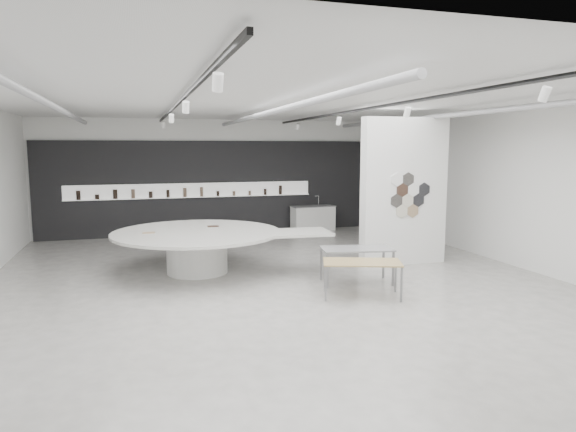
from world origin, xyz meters
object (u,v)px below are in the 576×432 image
object	(u,v)px
display_island	(201,246)
sample_table_stone	(357,251)
partition_column	(404,192)
sample_table_wood	(362,264)
kitchen_counter	(313,218)

from	to	relation	value
display_island	sample_table_stone	size ratio (longest dim) A/B	3.17
partition_column	sample_table_wood	bearing A→B (deg)	-132.86
display_island	kitchen_counter	size ratio (longest dim) A/B	3.19
sample_table_wood	partition_column	bearing A→B (deg)	47.14
sample_table_wood	kitchen_counter	size ratio (longest dim) A/B	1.04
display_island	sample_table_stone	world-z (taller)	display_island
sample_table_stone	display_island	bearing A→B (deg)	148.36
partition_column	display_island	bearing A→B (deg)	174.43
kitchen_counter	display_island	bearing A→B (deg)	-137.31
display_island	sample_table_stone	bearing A→B (deg)	-28.01
display_island	sample_table_wood	bearing A→B (deg)	-42.33
sample_table_wood	sample_table_stone	xyz separation A→B (m)	(0.32, 0.95, 0.05)
partition_column	sample_table_stone	size ratio (longest dim) A/B	2.27
display_island	sample_table_stone	xyz separation A→B (m)	(3.06, -1.89, 0.06)
sample_table_wood	sample_table_stone	bearing A→B (deg)	71.67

